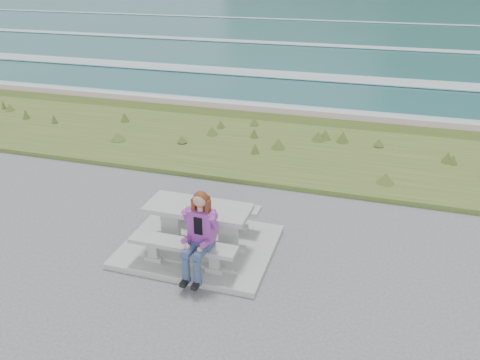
# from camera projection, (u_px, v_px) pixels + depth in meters

# --- Properties ---
(concrete_slab) EXTENTS (2.60, 2.10, 0.10)m
(concrete_slab) POSITION_uv_depth(u_px,v_px,m) (200.00, 246.00, 8.30)
(concrete_slab) COLOR #969792
(concrete_slab) RESTS_ON ground
(picnic_table) EXTENTS (1.80, 0.75, 0.75)m
(picnic_table) POSITION_uv_depth(u_px,v_px,m) (198.00, 215.00, 8.03)
(picnic_table) COLOR #969792
(picnic_table) RESTS_ON concrete_slab
(bench_landward) EXTENTS (1.80, 0.35, 0.45)m
(bench_landward) POSITION_uv_depth(u_px,v_px,m) (183.00, 248.00, 7.52)
(bench_landward) COLOR #969792
(bench_landward) RESTS_ON concrete_slab
(bench_seaward) EXTENTS (1.80, 0.35, 0.45)m
(bench_seaward) POSITION_uv_depth(u_px,v_px,m) (213.00, 208.00, 8.73)
(bench_seaward) COLOR #969792
(bench_seaward) RESTS_ON concrete_slab
(grass_verge) EXTENTS (160.00, 4.50, 0.22)m
(grass_verge) POSITION_uv_depth(u_px,v_px,m) (268.00, 150.00, 12.65)
(grass_verge) COLOR #385520
(grass_verge) RESTS_ON ground
(shore_drop) EXTENTS (160.00, 0.80, 2.20)m
(shore_drop) POSITION_uv_depth(u_px,v_px,m) (289.00, 119.00, 15.16)
(shore_drop) COLOR #6A5D4F
(shore_drop) RESTS_ON ground
(ocean) EXTENTS (1600.00, 1600.00, 0.09)m
(ocean) POSITION_uv_depth(u_px,v_px,m) (341.00, 68.00, 30.77)
(ocean) COLOR #21595E
(ocean) RESTS_ON ground
(seated_woman) EXTENTS (0.43, 0.71, 1.40)m
(seated_woman) POSITION_uv_depth(u_px,v_px,m) (198.00, 247.00, 7.25)
(seated_woman) COLOR navy
(seated_woman) RESTS_ON concrete_slab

